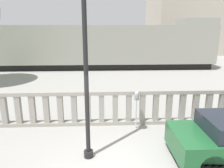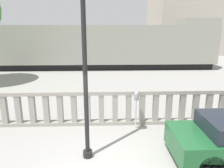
% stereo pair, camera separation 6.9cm
% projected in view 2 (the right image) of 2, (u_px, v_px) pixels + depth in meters
% --- Properties ---
extents(balustrade, '(14.91, 0.24, 1.38)m').
position_uv_depth(balustrade, '(108.00, 108.00, 8.47)').
color(balustrade, gray).
rests_on(balustrade, ground).
extents(lamppost, '(0.35, 0.35, 6.86)m').
position_uv_depth(lamppost, '(83.00, 20.00, 5.50)').
color(lamppost, black).
rests_on(lamppost, ground).
extents(parking_meter, '(0.18, 0.18, 1.47)m').
position_uv_depth(parking_meter, '(136.00, 99.00, 8.00)').
color(parking_meter, silver).
rests_on(parking_meter, ground).
extents(train_near, '(24.83, 3.16, 4.44)m').
position_uv_depth(train_near, '(78.00, 46.00, 19.68)').
color(train_near, black).
rests_on(train_near, ground).
extents(building_block, '(12.17, 10.00, 9.47)m').
position_uv_depth(building_block, '(195.00, 19.00, 31.83)').
color(building_block, '#ADA393').
rests_on(building_block, ground).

